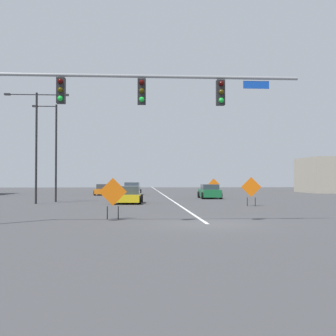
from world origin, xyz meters
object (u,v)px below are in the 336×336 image
at_px(car_green_passing, 210,192).
at_px(street_lamp_far_right, 36,137).
at_px(construction_sign_right_shoulder, 251,188).
at_px(street_lamp_far_left, 54,148).
at_px(car_yellow_far, 128,195).
at_px(construction_sign_median_far, 113,194).
at_px(construction_sign_left_lane, 214,185).
at_px(traffic_signal_assembly, 100,101).
at_px(car_silver_near, 132,189).
at_px(car_orange_distant, 104,190).

bearing_deg(car_green_passing, street_lamp_far_right, -149.75).
distance_m(street_lamp_far_right, construction_sign_right_shoulder, 16.48).
bearing_deg(construction_sign_right_shoulder, car_green_passing, 94.32).
relative_size(street_lamp_far_left, construction_sign_right_shoulder, 3.97).
bearing_deg(car_yellow_far, construction_sign_median_far, -91.43).
distance_m(construction_sign_median_far, construction_sign_right_shoulder, 12.92).
bearing_deg(construction_sign_left_lane, street_lamp_far_left, -134.30).
distance_m(street_lamp_far_right, construction_sign_left_lane, 25.73).
bearing_deg(construction_sign_right_shoulder, traffic_signal_assembly, -128.44).
xyz_separation_m(street_lamp_far_left, car_yellow_far, (6.13, -2.35, -3.81)).
xyz_separation_m(car_yellow_far, car_silver_near, (-0.05, 18.41, 0.07)).
distance_m(traffic_signal_assembly, construction_sign_left_lane, 36.37).
distance_m(traffic_signal_assembly, street_lamp_far_left, 18.95).
relative_size(street_lamp_far_left, car_yellow_far, 1.92).
distance_m(street_lamp_far_left, car_silver_near, 17.57).
bearing_deg(car_yellow_far, street_lamp_far_right, -177.78).
bearing_deg(car_yellow_far, construction_sign_right_shoulder, -25.12).
distance_m(car_orange_distant, car_silver_near, 3.29).
relative_size(construction_sign_right_shoulder, car_silver_near, 0.51).
distance_m(car_yellow_far, car_green_passing, 11.29).
bearing_deg(car_silver_near, car_orange_distant, -175.94).
xyz_separation_m(street_lamp_far_right, construction_sign_median_far, (6.62, -13.09, -3.89)).
xyz_separation_m(construction_sign_left_lane, construction_sign_median_far, (-10.23, -32.13, -0.03)).
bearing_deg(street_lamp_far_right, construction_sign_left_lane, 48.48).
relative_size(street_lamp_far_left, construction_sign_median_far, 4.17).
bearing_deg(car_orange_distant, construction_sign_right_shoulder, -61.74).
bearing_deg(street_lamp_far_left, car_green_passing, 23.20).
distance_m(construction_sign_median_far, car_orange_distant, 31.68).
bearing_deg(traffic_signal_assembly, construction_sign_left_lane, 72.93).
bearing_deg(car_yellow_far, car_orange_distant, 100.38).
height_order(construction_sign_left_lane, car_silver_near, construction_sign_left_lane).
xyz_separation_m(traffic_signal_assembly, street_lamp_far_left, (-5.41, 18.15, -0.61)).
xyz_separation_m(construction_sign_right_shoulder, car_orange_distant, (-11.95, 22.22, -0.64)).
bearing_deg(car_orange_distant, construction_sign_left_lane, 2.58).
bearing_deg(car_orange_distant, car_green_passing, -41.97).
height_order(car_orange_distant, car_silver_near, car_silver_near).
distance_m(construction_sign_left_lane, construction_sign_right_shoulder, 22.85).
bearing_deg(traffic_signal_assembly, construction_sign_median_far, 81.12).
bearing_deg(construction_sign_right_shoulder, car_yellow_far, 154.88).
xyz_separation_m(construction_sign_left_lane, car_green_passing, (-2.22, -10.50, -0.59)).
xyz_separation_m(street_lamp_far_left, car_green_passing, (13.82, 5.92, -3.80)).
relative_size(traffic_signal_assembly, construction_sign_median_far, 6.89).
relative_size(construction_sign_left_lane, car_yellow_far, 0.47).
relative_size(construction_sign_median_far, car_green_passing, 0.46).
distance_m(construction_sign_median_far, car_yellow_far, 13.37).
bearing_deg(construction_sign_median_far, car_yellow_far, 88.57).
distance_m(traffic_signal_assembly, street_lamp_far_right, 16.74).
height_order(street_lamp_far_left, car_yellow_far, street_lamp_far_left).
distance_m(street_lamp_far_left, construction_sign_median_far, 17.05).
relative_size(construction_sign_left_lane, car_orange_distant, 0.47).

